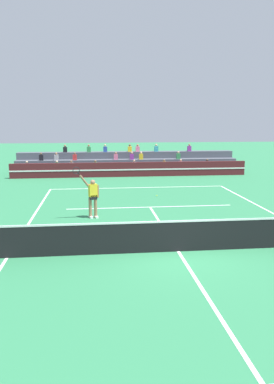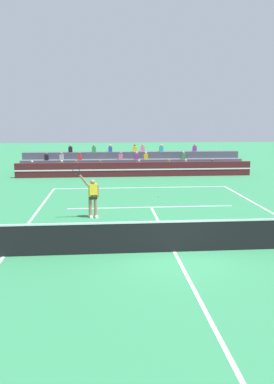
{
  "view_description": "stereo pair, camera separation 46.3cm",
  "coord_description": "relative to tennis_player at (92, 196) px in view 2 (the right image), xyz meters",
  "views": [
    {
      "loc": [
        -2.66,
        -11.54,
        4.28
      ],
      "look_at": [
        -0.84,
        4.79,
        1.1
      ],
      "focal_mm": 35.0,
      "sensor_mm": 36.0,
      "label": 1
    },
    {
      "loc": [
        -2.2,
        -11.59,
        4.28
      ],
      "look_at": [
        -0.84,
        4.79,
        1.1
      ],
      "focal_mm": 35.0,
      "sensor_mm": 36.0,
      "label": 2
    }
  ],
  "objects": [
    {
      "name": "tennis_net",
      "position": [
        2.83,
        -4.65,
        -0.44
      ],
      "size": [
        12.0,
        0.1,
        1.1
      ],
      "color": "#2D6B38",
      "rests_on": "ground"
    },
    {
      "name": "tennis_player",
      "position": [
        0.0,
        0.0,
        0.0
      ],
      "size": [
        1.15,
        0.54,
        2.39
      ],
      "color": "#9E7051",
      "rests_on": "ground"
    },
    {
      "name": "tennis_ball",
      "position": [
        3.6,
        4.43,
        -0.95
      ],
      "size": [
        0.07,
        0.07,
        0.07
      ],
      "primitive_type": "sphere",
      "color": "#C6DB33",
      "rests_on": "ground"
    },
    {
      "name": "bleacher_stand",
      "position": [
        2.81,
        14.59,
        -0.33
      ],
      "size": [
        18.02,
        2.85,
        2.28
      ],
      "color": "#4C515B",
      "rests_on": "ground"
    },
    {
      "name": "court_lines",
      "position": [
        2.83,
        -4.65,
        -0.98
      ],
      "size": [
        11.1,
        23.9,
        0.01
      ],
      "color": "white",
      "rests_on": "ground"
    },
    {
      "name": "ground_plane",
      "position": [
        2.83,
        -4.65,
        -0.98
      ],
      "size": [
        120.0,
        120.0,
        0.0
      ],
      "primitive_type": "plane",
      "color": "#2D7A4C"
    },
    {
      "name": "sponsor_banner_wall",
      "position": [
        2.83,
        12.05,
        -0.43
      ],
      "size": [
        18.0,
        0.26,
        1.1
      ],
      "color": "#51191E",
      "rests_on": "ground"
    }
  ]
}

